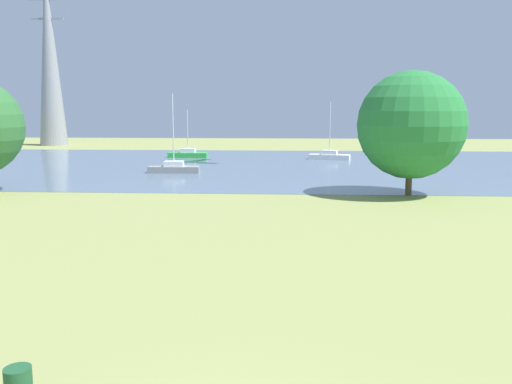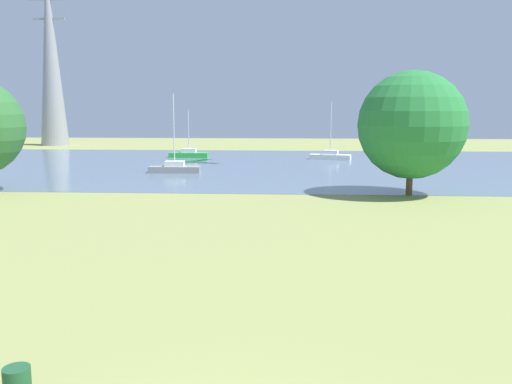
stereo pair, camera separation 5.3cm
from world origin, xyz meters
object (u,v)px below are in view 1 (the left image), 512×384
(sailboat_white, at_px, (329,156))
(electricity_pylon, at_px, (49,55))
(sailboat_gray, at_px, (174,168))
(tree_east_near, at_px, (411,125))
(sailboat_green, at_px, (188,154))

(sailboat_white, xyz_separation_m, electricity_pylon, (-43.29, 23.00, 13.97))
(sailboat_gray, relative_size, tree_east_near, 0.85)
(sailboat_green, distance_m, electricity_pylon, 36.41)
(tree_east_near, bearing_deg, sailboat_green, 126.38)
(sailboat_green, xyz_separation_m, sailboat_gray, (1.60, -15.96, 0.02))
(sailboat_green, height_order, sailboat_white, sailboat_white)
(sailboat_gray, xyz_separation_m, electricity_pylon, (-27.70, 37.16, 13.96))
(sailboat_white, height_order, tree_east_near, tree_east_near)
(sailboat_white, bearing_deg, sailboat_gray, -137.76)
(tree_east_near, bearing_deg, electricity_pylon, 133.50)
(sailboat_green, bearing_deg, sailboat_gray, -84.27)
(sailboat_white, relative_size, sailboat_gray, 0.91)
(sailboat_gray, bearing_deg, sailboat_white, 42.24)
(sailboat_white, bearing_deg, sailboat_green, 173.99)
(sailboat_green, distance_m, sailboat_gray, 16.04)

